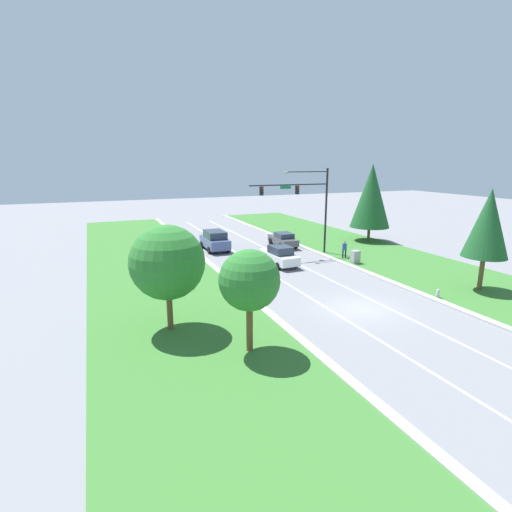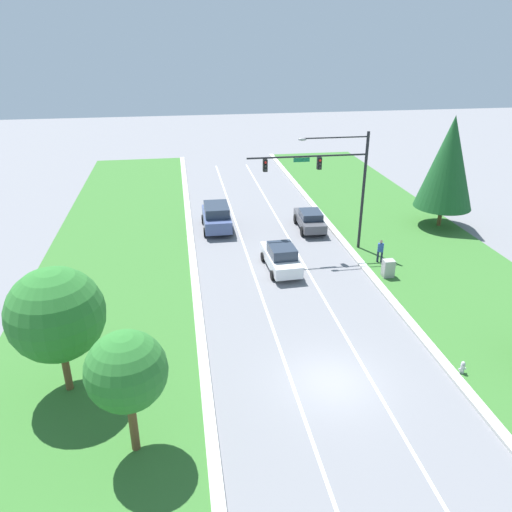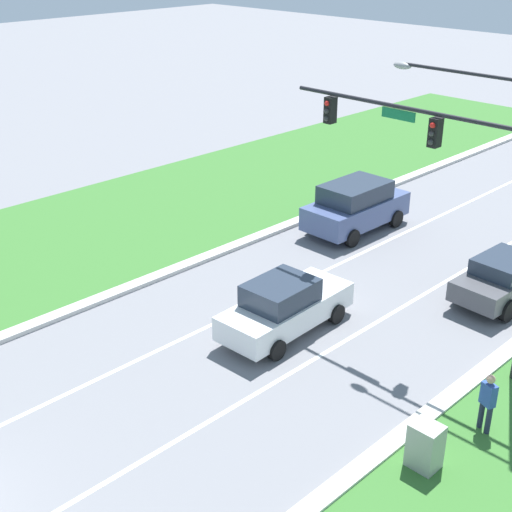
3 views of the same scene
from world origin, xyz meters
TOP-DOWN VIEW (x-y plane):
  - traffic_signal_mast at (4.08, 14.42)m, footprint 8.28×0.41m
  - graphite_sedan at (3.85, 18.72)m, footprint 2.11×4.61m
  - slate_blue_suv at (-3.48, 19.91)m, footprint 2.28×4.74m
  - white_sedan at (0.08, 11.84)m, footprint 2.14×4.74m
  - utility_cabinet at (6.61, 9.58)m, footprint 0.70×0.60m
  - pedestrian at (6.93, 11.77)m, footprint 0.43×0.33m

SIDE VIEW (x-z plane):
  - utility_cabinet at x=6.61m, z-range 0.00..1.22m
  - graphite_sedan at x=3.85m, z-range 0.04..1.61m
  - white_sedan at x=0.08m, z-range -0.02..1.76m
  - pedestrian at x=6.93m, z-range 0.09..1.78m
  - slate_blue_suv at x=-3.48m, z-range 0.03..2.09m
  - traffic_signal_mast at x=4.08m, z-range 1.39..9.82m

